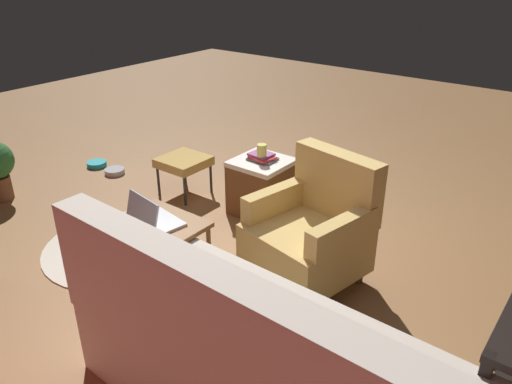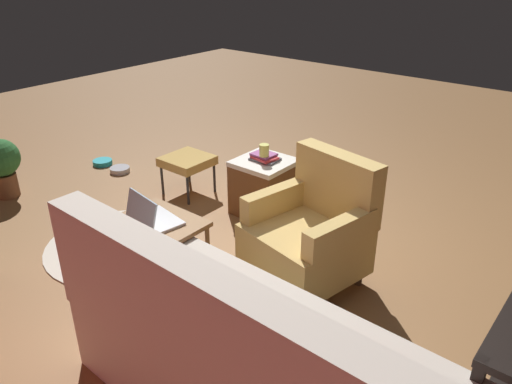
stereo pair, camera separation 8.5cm
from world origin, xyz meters
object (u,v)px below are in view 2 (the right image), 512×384
Objects in this scene: couch at (255,365)px; wicker_hamper at (264,186)px; book_stack_hamper at (265,157)px; potted_plant at (1,163)px; pet_bowl_teal at (103,162)px; laptop at (152,217)px; pet_bowl_steel at (120,170)px; laptop_desk at (159,229)px; yellow_mug at (264,150)px; ottoman at (187,162)px; tv_remote at (261,154)px; armchair at (312,232)px.

couch reaches higher than wicker_hamper.
potted_plant reaches higher than book_stack_hamper.
couch reaches higher than pet_bowl_teal.
laptop is 2.12m from pet_bowl_steel.
book_stack_hamper reaches higher than laptop_desk.
yellow_mug is 2.10m from pet_bowl_teal.
ottoman is at bearing 10.63° from wicker_hamper.
yellow_mug is at bearing -52.86° from couch.
couch is 3.49× the size of potted_plant.
tv_remote reaches higher than pet_bowl_steel.
couch is at bearing 156.16° from pet_bowl_teal.
book_stack_hamper is (1.28, -1.70, 0.18)m from couch.
wicker_hamper is (0.10, -1.28, -0.29)m from laptop.
pet_bowl_teal is (1.21, 0.10, -0.29)m from ottoman.
couch reaches higher than book_stack_hamper.
ottoman is (0.68, 0.23, -0.18)m from tv_remote.
armchair is at bearing 147.07° from yellow_mug.
pet_bowl_teal is (2.09, -1.04, -0.50)m from laptop.
couch is 4.79× the size of ottoman.
book_stack_hamper reaches higher than pet_bowl_steel.
pet_bowl_steel is (1.78, -1.03, -0.50)m from laptop.
armchair is at bearing -137.51° from laptop_desk.
pet_bowl_teal is at bearing 6.04° from yellow_mug.
pet_bowl_teal is at bearing -26.40° from laptop.
laptop_desk is 1.02× the size of potted_plant.
laptop is at bearing 79.10° from tv_remote.
laptop_desk is at bearing 42.49° from armchair.
laptop reaches higher than laptop_desk.
laptop_desk is at bearing 151.09° from pet_bowl_steel.
ottoman is (0.80, 0.11, -0.27)m from yellow_mug.
armchair reaches higher than potted_plant.
couch is at bearing 127.14° from wicker_hamper.
couch reaches higher than armchair.
potted_plant is at bearing -7.62° from couch.
wicker_hamper is 0.35m from yellow_mug.
laptop_desk is 1.26m from book_stack_hamper.
tv_remote is at bearing -52.06° from couch.
tv_remote is at bearing -81.51° from laptop.
tv_remote is at bearing -36.79° from book_stack_hamper.
book_stack_hamper is at bearing -171.22° from pet_bowl_steel.
potted_plant reaches higher than ottoman.
pet_bowl_teal is 0.36× the size of potted_plant.
couch is 9.59× the size of pet_bowl_teal.
pet_bowl_steel is (1.79, -0.99, -0.40)m from laptop_desk.
tv_remote is (0.21, -1.32, 0.07)m from laptop_desk.
book_stack_hamper reaches higher than tv_remote.
couch is 19.18× the size of yellow_mug.
pet_bowl_teal is (1.99, 0.25, -0.22)m from wicker_hamper.
ottoman is (0.89, -1.10, -0.11)m from laptop_desk.
couch reaches higher than pet_bowl_steel.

